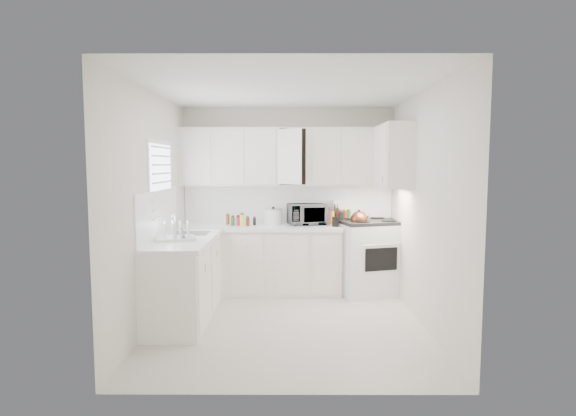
{
  "coord_description": "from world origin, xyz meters",
  "views": [
    {
      "loc": [
        0.02,
        -5.04,
        1.79
      ],
      "look_at": [
        0.0,
        0.7,
        1.25
      ],
      "focal_mm": 28.73,
      "sensor_mm": 36.0,
      "label": 1
    }
  ],
  "objects_px": {
    "tea_kettle": "(359,218)",
    "microwave": "(307,212)",
    "stove": "(370,247)",
    "rice_cooker": "(273,216)",
    "dish_rack": "(175,230)",
    "utensil_crock": "(336,215)"
  },
  "relations": [
    {
      "from": "microwave",
      "to": "utensil_crock",
      "type": "height_order",
      "value": "microwave"
    },
    {
      "from": "stove",
      "to": "tea_kettle",
      "type": "height_order",
      "value": "stove"
    },
    {
      "from": "microwave",
      "to": "dish_rack",
      "type": "relative_size",
      "value": 1.23
    },
    {
      "from": "stove",
      "to": "microwave",
      "type": "relative_size",
      "value": 2.51
    },
    {
      "from": "tea_kettle",
      "to": "dish_rack",
      "type": "bearing_deg",
      "value": -131.94
    },
    {
      "from": "microwave",
      "to": "rice_cooker",
      "type": "bearing_deg",
      "value": 164.12
    },
    {
      "from": "stove",
      "to": "utensil_crock",
      "type": "distance_m",
      "value": 0.67
    },
    {
      "from": "microwave",
      "to": "utensil_crock",
      "type": "xyz_separation_m",
      "value": [
        0.38,
        -0.23,
        -0.02
      ]
    },
    {
      "from": "stove",
      "to": "utensil_crock",
      "type": "relative_size",
      "value": 4.12
    },
    {
      "from": "rice_cooker",
      "to": "dish_rack",
      "type": "xyz_separation_m",
      "value": [
        -1.05,
        -1.36,
        -0.01
      ]
    },
    {
      "from": "microwave",
      "to": "dish_rack",
      "type": "bearing_deg",
      "value": -152.7
    },
    {
      "from": "tea_kettle",
      "to": "dish_rack",
      "type": "relative_size",
      "value": 0.66
    },
    {
      "from": "utensil_crock",
      "to": "dish_rack",
      "type": "relative_size",
      "value": 0.75
    },
    {
      "from": "rice_cooker",
      "to": "utensil_crock",
      "type": "relative_size",
      "value": 0.78
    },
    {
      "from": "microwave",
      "to": "utensil_crock",
      "type": "bearing_deg",
      "value": -44.82
    },
    {
      "from": "microwave",
      "to": "dish_rack",
      "type": "height_order",
      "value": "microwave"
    },
    {
      "from": "rice_cooker",
      "to": "utensil_crock",
      "type": "distance_m",
      "value": 0.89
    },
    {
      "from": "tea_kettle",
      "to": "microwave",
      "type": "relative_size",
      "value": 0.54
    },
    {
      "from": "dish_rack",
      "to": "microwave",
      "type": "bearing_deg",
      "value": 25.27
    },
    {
      "from": "stove",
      "to": "rice_cooker",
      "type": "relative_size",
      "value": 5.25
    },
    {
      "from": "utensil_crock",
      "to": "stove",
      "type": "bearing_deg",
      "value": 11.67
    },
    {
      "from": "microwave",
      "to": "utensil_crock",
      "type": "relative_size",
      "value": 1.64
    }
  ]
}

